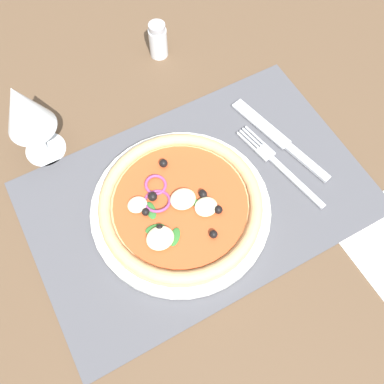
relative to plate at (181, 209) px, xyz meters
The scene contains 8 objects.
ground_plane 4.20cm from the plate, 15.63° to the left, with size 190.00×140.00×2.40cm, color brown.
placemat 3.66cm from the plate, 15.63° to the left, with size 50.17×32.41×0.40cm, color #4C4C51.
plate is the anchor object (origin of this frame).
pizza 1.70cm from the plate, 164.65° to the right, with size 23.63×23.63×2.66cm.
fork 16.88cm from the plate, ahead, with size 4.97×17.95×0.44cm.
knife 20.06cm from the plate, 10.26° to the left, with size 6.29×19.83×0.62cm.
wine_glass 25.98cm from the plate, 124.77° to the left, with size 7.20×7.20×14.90cm.
pepper_shaker 31.72cm from the plate, 69.20° to the left, with size 3.20×3.20×6.70cm.
Camera 1 is at (-14.21, -24.17, 58.00)cm, focal length 39.78 mm.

